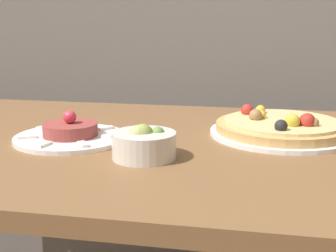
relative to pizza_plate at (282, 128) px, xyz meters
name	(u,v)px	position (x,y,z in m)	size (l,w,h in m)	color
dining_table	(122,179)	(-0.36, -0.10, -0.12)	(1.45, 0.85, 0.80)	brown
pizza_plate	(282,128)	(0.00, 0.00, 0.00)	(0.34, 0.34, 0.06)	white
tartare_plate	(71,134)	(-0.47, -0.14, 0.00)	(0.25, 0.25, 0.07)	white
small_bowl	(144,143)	(-0.27, -0.24, 0.01)	(0.13, 0.13, 0.07)	silver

